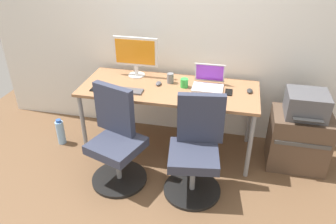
{
  "coord_description": "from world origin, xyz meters",
  "views": [
    {
      "loc": [
        0.64,
        -2.96,
        2.21
      ],
      "look_at": [
        0.0,
        -0.05,
        0.49
      ],
      "focal_mm": 35.04,
      "sensor_mm": 36.0,
      "label": 1
    }
  ],
  "objects_px": {
    "open_laptop": "(208,82)",
    "coffee_mug": "(184,83)",
    "water_bottle_on_floor": "(61,132)",
    "desktop_monitor": "(136,54)",
    "printer": "(306,104)",
    "office_chair_right": "(196,151)",
    "side_cabinet": "(298,140)",
    "office_chair_left": "(116,141)"
  },
  "relations": [
    {
      "from": "office_chair_right",
      "to": "side_cabinet",
      "type": "height_order",
      "value": "office_chair_right"
    },
    {
      "from": "side_cabinet",
      "to": "office_chair_right",
      "type": "bearing_deg",
      "value": -149.03
    },
    {
      "from": "office_chair_right",
      "to": "coffee_mug",
      "type": "bearing_deg",
      "value": 109.67
    },
    {
      "from": "office_chair_left",
      "to": "open_laptop",
      "type": "xyz_separation_m",
      "value": [
        0.77,
        0.69,
        0.38
      ]
    },
    {
      "from": "coffee_mug",
      "to": "water_bottle_on_floor",
      "type": "bearing_deg",
      "value": -170.73
    },
    {
      "from": "open_laptop",
      "to": "coffee_mug",
      "type": "xyz_separation_m",
      "value": [
        -0.24,
        -0.06,
        -0.01
      ]
    },
    {
      "from": "printer",
      "to": "water_bottle_on_floor",
      "type": "height_order",
      "value": "printer"
    },
    {
      "from": "office_chair_right",
      "to": "desktop_monitor",
      "type": "xyz_separation_m",
      "value": [
        -0.78,
        0.79,
        0.58
      ]
    },
    {
      "from": "office_chair_left",
      "to": "desktop_monitor",
      "type": "relative_size",
      "value": 1.96
    },
    {
      "from": "office_chair_right",
      "to": "desktop_monitor",
      "type": "relative_size",
      "value": 1.96
    },
    {
      "from": "water_bottle_on_floor",
      "to": "desktop_monitor",
      "type": "bearing_deg",
      "value": 26.1
    },
    {
      "from": "printer",
      "to": "open_laptop",
      "type": "relative_size",
      "value": 1.29
    },
    {
      "from": "coffee_mug",
      "to": "open_laptop",
      "type": "bearing_deg",
      "value": 15.12
    },
    {
      "from": "office_chair_left",
      "to": "side_cabinet",
      "type": "height_order",
      "value": "office_chair_left"
    },
    {
      "from": "office_chair_right",
      "to": "desktop_monitor",
      "type": "distance_m",
      "value": 1.26
    },
    {
      "from": "office_chair_left",
      "to": "side_cabinet",
      "type": "bearing_deg",
      "value": 18.76
    },
    {
      "from": "printer",
      "to": "desktop_monitor",
      "type": "xyz_separation_m",
      "value": [
        -1.76,
        0.21,
        0.29
      ]
    },
    {
      "from": "desktop_monitor",
      "to": "coffee_mug",
      "type": "distance_m",
      "value": 0.62
    },
    {
      "from": "printer",
      "to": "desktop_monitor",
      "type": "relative_size",
      "value": 0.83
    },
    {
      "from": "office_chair_left",
      "to": "coffee_mug",
      "type": "height_order",
      "value": "office_chair_left"
    },
    {
      "from": "desktop_monitor",
      "to": "coffee_mug",
      "type": "height_order",
      "value": "desktop_monitor"
    },
    {
      "from": "side_cabinet",
      "to": "desktop_monitor",
      "type": "height_order",
      "value": "desktop_monitor"
    },
    {
      "from": "office_chair_right",
      "to": "water_bottle_on_floor",
      "type": "relative_size",
      "value": 3.03
    },
    {
      "from": "side_cabinet",
      "to": "coffee_mug",
      "type": "xyz_separation_m",
      "value": [
        -1.19,
        0.04,
        0.5
      ]
    },
    {
      "from": "side_cabinet",
      "to": "coffee_mug",
      "type": "bearing_deg",
      "value": 178.27
    },
    {
      "from": "office_chair_left",
      "to": "coffee_mug",
      "type": "distance_m",
      "value": 0.9
    },
    {
      "from": "office_chair_left",
      "to": "office_chair_right",
      "type": "height_order",
      "value": "same"
    },
    {
      "from": "open_laptop",
      "to": "water_bottle_on_floor",
      "type": "bearing_deg",
      "value": -169.85
    },
    {
      "from": "printer",
      "to": "coffee_mug",
      "type": "relative_size",
      "value": 4.35
    },
    {
      "from": "printer",
      "to": "water_bottle_on_floor",
      "type": "relative_size",
      "value": 1.29
    },
    {
      "from": "printer",
      "to": "open_laptop",
      "type": "distance_m",
      "value": 0.97
    },
    {
      "from": "office_chair_right",
      "to": "side_cabinet",
      "type": "xyz_separation_m",
      "value": [
        0.97,
        0.58,
        -0.13
      ]
    },
    {
      "from": "open_laptop",
      "to": "coffee_mug",
      "type": "distance_m",
      "value": 0.25
    },
    {
      "from": "office_chair_left",
      "to": "office_chair_right",
      "type": "xyz_separation_m",
      "value": [
        0.75,
        0.0,
        0.0
      ]
    },
    {
      "from": "office_chair_right",
      "to": "water_bottle_on_floor",
      "type": "height_order",
      "value": "office_chair_right"
    },
    {
      "from": "office_chair_left",
      "to": "coffee_mug",
      "type": "xyz_separation_m",
      "value": [
        0.53,
        0.62,
        0.37
      ]
    },
    {
      "from": "printer",
      "to": "desktop_monitor",
      "type": "height_order",
      "value": "desktop_monitor"
    },
    {
      "from": "office_chair_left",
      "to": "desktop_monitor",
      "type": "bearing_deg",
      "value": 92.1
    },
    {
      "from": "water_bottle_on_floor",
      "to": "coffee_mug",
      "type": "relative_size",
      "value": 3.37
    },
    {
      "from": "office_chair_right",
      "to": "printer",
      "type": "height_order",
      "value": "office_chair_right"
    },
    {
      "from": "side_cabinet",
      "to": "desktop_monitor",
      "type": "relative_size",
      "value": 1.23
    },
    {
      "from": "printer",
      "to": "office_chair_left",
      "type": "bearing_deg",
      "value": -161.27
    }
  ]
}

